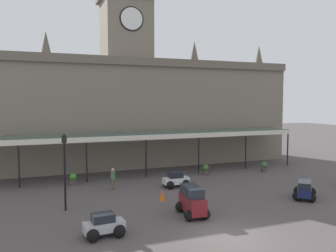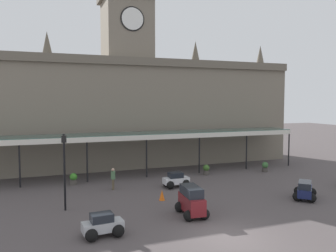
# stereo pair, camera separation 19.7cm
# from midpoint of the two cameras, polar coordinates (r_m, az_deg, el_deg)

# --- Properties ---
(ground_plane) EXTENTS (140.00, 140.00, 0.00)m
(ground_plane) POSITION_cam_midpoint_polar(r_m,az_deg,el_deg) (18.22, 10.63, -17.97)
(ground_plane) COLOR #4F4747
(station_building) EXTENTS (35.94, 7.27, 18.46)m
(station_building) POSITION_cam_midpoint_polar(r_m,az_deg,el_deg) (37.07, -6.68, 3.14)
(station_building) COLOR slate
(station_building) RESTS_ON ground
(entrance_canopy) EXTENTS (31.60, 3.26, 3.90)m
(entrance_canopy) POSITION_cam_midpoint_polar(r_m,az_deg,el_deg) (31.56, -4.12, -1.44)
(entrance_canopy) COLOR #38564C
(entrance_canopy) RESTS_ON ground
(car_maroon_van) EXTENTS (1.72, 2.47, 1.77)m
(car_maroon_van) POSITION_cam_midpoint_polar(r_m,az_deg,el_deg) (20.83, 4.27, -12.68)
(car_maroon_van) COLOR maroon
(car_maroon_van) RESTS_ON ground
(car_white_sedan) EXTENTS (2.06, 1.54, 1.19)m
(car_white_sedan) POSITION_cam_midpoint_polar(r_m,az_deg,el_deg) (27.37, 1.57, -9.20)
(car_white_sedan) COLOR silver
(car_white_sedan) RESTS_ON ground
(car_navy_estate) EXTENTS (2.36, 2.38, 1.27)m
(car_navy_estate) POSITION_cam_midpoint_polar(r_m,az_deg,el_deg) (26.03, 22.23, -10.09)
(car_navy_estate) COLOR #19214C
(car_navy_estate) RESTS_ON ground
(car_silver_sedan) EXTENTS (2.12, 1.63, 1.19)m
(car_silver_sedan) POSITION_cam_midpoint_polar(r_m,az_deg,el_deg) (18.21, -10.62, -16.28)
(car_silver_sedan) COLOR #B2B5BA
(car_silver_sedan) RESTS_ON ground
(pedestrian_crossing_forecourt) EXTENTS (0.34, 0.38, 1.67)m
(pedestrian_crossing_forecourt) POSITION_cam_midpoint_polar(r_m,az_deg,el_deg) (26.86, -9.02, -8.62)
(pedestrian_crossing_forecourt) COLOR brown
(pedestrian_crossing_forecourt) RESTS_ON ground
(victorian_lamppost) EXTENTS (0.30, 0.30, 4.87)m
(victorian_lamppost) POSITION_cam_midpoint_polar(r_m,az_deg,el_deg) (22.13, -16.80, -5.93)
(victorian_lamppost) COLOR black
(victorian_lamppost) RESTS_ON ground
(traffic_cone) EXTENTS (0.40, 0.40, 0.71)m
(traffic_cone) POSITION_cam_midpoint_polar(r_m,az_deg,el_deg) (23.92, -0.78, -11.56)
(traffic_cone) COLOR orange
(traffic_cone) RESTS_ON ground
(planter_forecourt_centre) EXTENTS (0.60, 0.60, 0.96)m
(planter_forecourt_centre) POSITION_cam_midpoint_polar(r_m,az_deg,el_deg) (31.93, 6.63, -7.31)
(planter_forecourt_centre) COLOR #47423D
(planter_forecourt_centre) RESTS_ON ground
(planter_near_kerb) EXTENTS (0.60, 0.60, 0.96)m
(planter_near_kerb) POSITION_cam_midpoint_polar(r_m,az_deg,el_deg) (29.11, -15.43, -8.56)
(planter_near_kerb) COLOR #47423D
(planter_near_kerb) RESTS_ON ground
(planter_by_canopy) EXTENTS (0.60, 0.60, 0.96)m
(planter_by_canopy) POSITION_cam_midpoint_polar(r_m,az_deg,el_deg) (34.41, 16.18, -6.60)
(planter_by_canopy) COLOR #47423D
(planter_by_canopy) RESTS_ON ground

